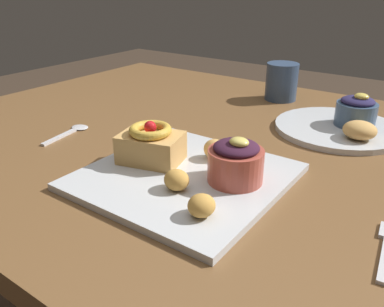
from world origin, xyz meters
The scene contains 12 objects.
dining_table centered at (0.00, 0.00, 0.64)m, with size 1.41×0.97×0.73m.
front_plate centered at (0.01, -0.19, 0.74)m, with size 0.30×0.30×0.01m, color silver.
cake_slice centered at (-0.07, -0.18, 0.77)m, with size 0.12×0.10×0.07m.
berry_ramekin centered at (0.08, -0.16, 0.78)m, with size 0.09×0.09×0.08m.
fritter_front centered at (0.03, -0.24, 0.76)m, with size 0.04×0.04×0.03m, color gold.
fritter_middle centered at (0.10, -0.27, 0.76)m, with size 0.04×0.04×0.03m, color gold.
fritter_back centered at (0.01, -0.11, 0.76)m, with size 0.04×0.04×0.04m, color tan.
back_plate centered at (0.14, 0.19, 0.74)m, with size 0.27×0.27×0.01m, color silver.
back_ramekin centered at (0.17, 0.21, 0.77)m, with size 0.08×0.08×0.07m.
back_pastry centered at (0.20, 0.13, 0.76)m, with size 0.06×0.06×0.04m, color tan.
spoon centered at (-0.32, -0.15, 0.73)m, with size 0.04×0.13×0.00m.
coffee_mug centered at (-0.06, 0.34, 0.78)m, with size 0.08×0.08×0.10m, color #334766.
Camera 1 is at (0.35, -0.64, 1.03)m, focal length 36.82 mm.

